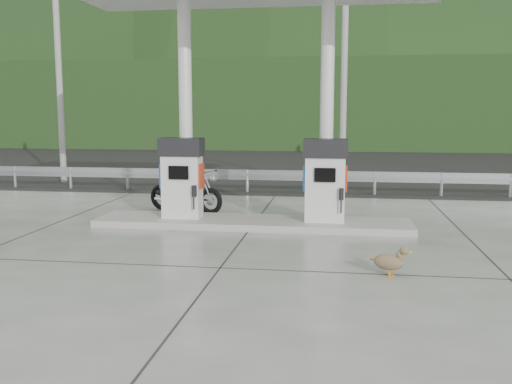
# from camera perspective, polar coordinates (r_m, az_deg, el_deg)

# --- Properties ---
(ground) EXTENTS (160.00, 160.00, 0.00)m
(ground) POSITION_cam_1_polar(r_m,az_deg,el_deg) (10.35, -2.46, -6.23)
(ground) COLOR black
(ground) RESTS_ON ground
(forecourt_apron) EXTENTS (18.00, 14.00, 0.02)m
(forecourt_apron) POSITION_cam_1_polar(r_m,az_deg,el_deg) (10.35, -2.46, -6.17)
(forecourt_apron) COLOR slate
(forecourt_apron) RESTS_ON ground
(pump_island) EXTENTS (7.00, 1.40, 0.15)m
(pump_island) POSITION_cam_1_polar(r_m,az_deg,el_deg) (12.73, -0.37, -3.07)
(pump_island) COLOR gray
(pump_island) RESTS_ON forecourt_apron
(gas_pump_left) EXTENTS (0.95, 0.55, 1.80)m
(gas_pump_left) POSITION_cam_1_polar(r_m,az_deg,el_deg) (12.92, -7.40, 1.40)
(gas_pump_left) COLOR silver
(gas_pump_left) RESTS_ON pump_island
(gas_pump_right) EXTENTS (0.95, 0.55, 1.80)m
(gas_pump_right) POSITION_cam_1_polar(r_m,az_deg,el_deg) (12.44, 6.93, 1.16)
(gas_pump_right) COLOR silver
(gas_pump_right) RESTS_ON pump_island
(canopy_column_left) EXTENTS (0.30, 0.30, 5.00)m
(canopy_column_left) POSITION_cam_1_polar(r_m,az_deg,el_deg) (13.22, -7.06, 8.51)
(canopy_column_left) COLOR silver
(canopy_column_left) RESTS_ON pump_island
(canopy_column_right) EXTENTS (0.30, 0.30, 5.00)m
(canopy_column_right) POSITION_cam_1_polar(r_m,az_deg,el_deg) (12.76, 7.10, 8.52)
(canopy_column_right) COLOR silver
(canopy_column_right) RESTS_ON pump_island
(guardrail) EXTENTS (26.00, 0.16, 1.42)m
(guardrail) POSITION_cam_1_polar(r_m,az_deg,el_deg) (18.05, 2.26, 2.19)
(guardrail) COLOR #999CA0
(guardrail) RESTS_ON ground
(road) EXTENTS (60.00, 7.00, 0.01)m
(road) POSITION_cam_1_polar(r_m,az_deg,el_deg) (21.59, 3.22, 1.26)
(road) COLOR black
(road) RESTS_ON ground
(utility_pole_a) EXTENTS (0.22, 0.22, 8.00)m
(utility_pole_a) POSITION_cam_1_polar(r_m,az_deg,el_deg) (21.78, -19.12, 11.43)
(utility_pole_a) COLOR gray
(utility_pole_a) RESTS_ON ground
(utility_pole_b) EXTENTS (0.22, 0.22, 8.00)m
(utility_pole_b) POSITION_cam_1_polar(r_m,az_deg,el_deg) (19.41, 8.81, 12.24)
(utility_pole_b) COLOR gray
(utility_pole_b) RESTS_ON ground
(tree_band) EXTENTS (80.00, 6.00, 6.00)m
(tree_band) POSITION_cam_1_polar(r_m,az_deg,el_deg) (39.90, 5.64, 8.66)
(tree_band) COLOR black
(tree_band) RESTS_ON ground
(forested_hills) EXTENTS (100.00, 40.00, 140.00)m
(forested_hills) POSITION_cam_1_polar(r_m,az_deg,el_deg) (69.92, 6.76, 5.91)
(forested_hills) COLOR black
(forested_hills) RESTS_ON ground
(motorcycle_right) EXTENTS (2.09, 1.22, 0.94)m
(motorcycle_right) POSITION_cam_1_polar(r_m,az_deg,el_deg) (14.56, -7.08, -0.14)
(motorcycle_right) COLOR black
(motorcycle_right) RESTS_ON forecourt_apron
(duck) EXTENTS (0.60, 0.33, 0.41)m
(duck) POSITION_cam_1_polar(r_m,az_deg,el_deg) (9.15, 13.11, -6.88)
(duck) COLOR brown
(duck) RESTS_ON forecourt_apron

